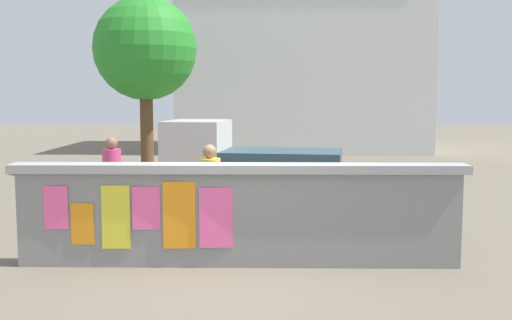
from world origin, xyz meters
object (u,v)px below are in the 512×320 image
(auto_rickshaw_truck, at_px, (243,167))
(person_bystander, at_px, (210,185))
(bicycle_near, at_px, (120,221))
(person_walking, at_px, (112,172))
(motorcycle, at_px, (387,216))
(tree_roadside, at_px, (145,49))

(auto_rickshaw_truck, height_order, person_bystander, auto_rickshaw_truck)
(bicycle_near, bearing_deg, person_walking, 108.42)
(bicycle_near, relative_size, person_bystander, 1.05)
(motorcycle, distance_m, person_bystander, 2.87)
(bicycle_near, xyz_separation_m, person_walking, (-0.46, 1.39, 0.62))
(person_bystander, bearing_deg, tree_roadside, 106.84)
(motorcycle, relative_size, tree_roadside, 0.36)
(bicycle_near, distance_m, tree_roadside, 9.58)
(person_bystander, bearing_deg, bicycle_near, 172.65)
(person_walking, xyz_separation_m, person_bystander, (1.94, -1.59, 0.00))
(auto_rickshaw_truck, relative_size, person_bystander, 2.33)
(tree_roadside, bearing_deg, motorcycle, -58.17)
(auto_rickshaw_truck, relative_size, bicycle_near, 2.22)
(bicycle_near, xyz_separation_m, tree_roadside, (-1.27, 8.88, 3.36))
(person_walking, height_order, person_bystander, same)
(motorcycle, bearing_deg, auto_rickshaw_truck, 128.64)
(bicycle_near, bearing_deg, auto_rickshaw_truck, 56.99)
(auto_rickshaw_truck, bearing_deg, bicycle_near, -123.01)
(motorcycle, xyz_separation_m, bicycle_near, (-4.29, 0.08, -0.10))
(tree_roadside, bearing_deg, bicycle_near, -81.89)
(auto_rickshaw_truck, xyz_separation_m, bicycle_near, (-1.90, -2.92, -0.54))
(bicycle_near, xyz_separation_m, person_bystander, (1.48, -0.19, 0.62))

